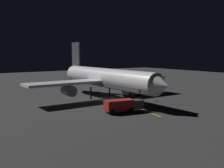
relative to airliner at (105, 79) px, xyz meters
name	(u,v)px	position (x,y,z in m)	size (l,w,h in m)	color
ground_plane	(107,100)	(-0.01, 0.61, -4.51)	(180.00, 180.00, 0.20)	#303031
apron_guide_stripe	(123,102)	(-1.32, 4.61, -4.40)	(0.24, 28.23, 0.01)	gold
airliner	(105,79)	(0.00, 0.00, 0.00)	(33.98, 36.62, 12.47)	white
baggage_truck	(123,106)	(4.57, 12.55, -3.25)	(6.78, 3.15, 2.16)	maroon
catering_truck	(133,90)	(-7.90, -0.17, -3.18)	(6.20, 2.85, 2.36)	silver
ground_crew_worker	(140,101)	(-1.57, 9.81, -3.52)	(0.40, 0.40, 1.74)	black
traffic_cone_near_left	(156,100)	(-6.96, 8.24, -4.16)	(0.50, 0.50, 0.55)	#EA590F
traffic_cone_near_right	(117,106)	(3.05, 8.83, -4.16)	(0.50, 0.50, 0.55)	#EA590F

